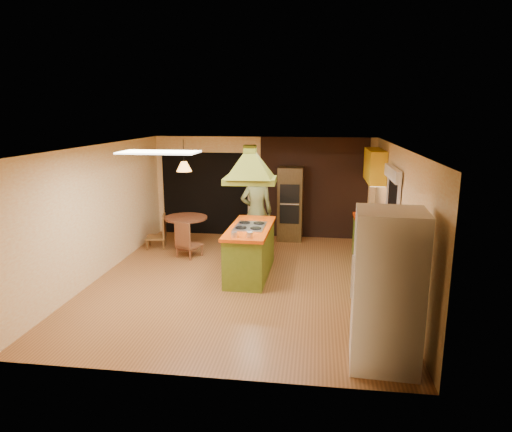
# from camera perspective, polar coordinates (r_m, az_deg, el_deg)

# --- Properties ---
(ground) EXTENTS (6.50, 6.50, 0.00)m
(ground) POSITION_cam_1_polar(r_m,az_deg,el_deg) (8.67, -1.64, -8.01)
(ground) COLOR #965D31
(ground) RESTS_ON ground
(room_walls) EXTENTS (5.50, 6.50, 6.50)m
(room_walls) POSITION_cam_1_polar(r_m,az_deg,el_deg) (8.31, -1.70, 0.07)
(room_walls) COLOR #FFE7B6
(room_walls) RESTS_ON ground
(ceiling_plane) EXTENTS (6.50, 6.50, 0.00)m
(ceiling_plane) POSITION_cam_1_polar(r_m,az_deg,el_deg) (8.13, -1.76, 8.70)
(ceiling_plane) COLOR silver
(ceiling_plane) RESTS_ON room_walls
(brick_panel) EXTENTS (2.64, 0.03, 2.50)m
(brick_panel) POSITION_cam_1_polar(r_m,az_deg,el_deg) (11.38, 7.20, 3.45)
(brick_panel) COLOR #381E14
(brick_panel) RESTS_ON ground
(nook_opening) EXTENTS (2.20, 0.03, 2.10)m
(nook_opening) POSITION_cam_1_polar(r_m,az_deg,el_deg) (11.75, -6.37, 2.79)
(nook_opening) COLOR black
(nook_opening) RESTS_ON ground
(right_counter) EXTENTS (0.62, 3.05, 0.92)m
(right_counter) POSITION_cam_1_polar(r_m,az_deg,el_deg) (9.06, 14.50, -4.42)
(right_counter) COLOR olive
(right_counter) RESTS_ON ground
(upper_cabinets) EXTENTS (0.34, 1.40, 0.70)m
(upper_cabinets) POSITION_cam_1_polar(r_m,az_deg,el_deg) (10.34, 14.62, 6.12)
(upper_cabinets) COLOR yellow
(upper_cabinets) RESTS_ON room_walls
(window_right) EXTENTS (0.12, 1.35, 1.06)m
(window_right) POSITION_cam_1_polar(r_m,az_deg,el_deg) (8.61, 16.77, 3.51)
(window_right) COLOR black
(window_right) RESTS_ON room_walls
(fluor_panel) EXTENTS (1.20, 0.60, 0.03)m
(fluor_panel) POSITION_cam_1_polar(r_m,az_deg,el_deg) (7.24, -12.04, 7.80)
(fluor_panel) COLOR white
(fluor_panel) RESTS_ON ceiling_plane
(kitchen_island) EXTENTS (0.81, 1.94, 0.98)m
(kitchen_island) POSITION_cam_1_polar(r_m,az_deg,el_deg) (8.80, -0.73, -4.33)
(kitchen_island) COLOR olive
(kitchen_island) RESTS_ON ground
(range_hood) EXTENTS (0.98, 0.72, 0.78)m
(range_hood) POSITION_cam_1_polar(r_m,az_deg,el_deg) (8.45, -0.77, 7.18)
(range_hood) COLOR olive
(range_hood) RESTS_ON ceiling_plane
(man) EXTENTS (0.78, 0.59, 1.92)m
(man) POSITION_cam_1_polar(r_m,az_deg,el_deg) (9.95, 0.08, 0.49)
(man) COLOR #50552D
(man) RESTS_ON ground
(refrigerator) EXTENTS (0.85, 0.81, 1.97)m
(refrigerator) POSITION_cam_1_polar(r_m,az_deg,el_deg) (5.81, 16.07, -8.88)
(refrigerator) COLOR white
(refrigerator) RESTS_ON ground
(wall_oven) EXTENTS (0.60, 0.60, 1.80)m
(wall_oven) POSITION_cam_1_polar(r_m,az_deg,el_deg) (11.18, 4.30, 1.53)
(wall_oven) COLOR #4D3618
(wall_oven) RESTS_ON ground
(dining_table) EXTENTS (0.98, 0.98, 0.74)m
(dining_table) POSITION_cam_1_polar(r_m,az_deg,el_deg) (10.66, -8.72, -1.26)
(dining_table) COLOR brown
(dining_table) RESTS_ON ground
(chair_left) EXTENTS (0.51, 0.51, 0.79)m
(chair_left) POSITION_cam_1_polar(r_m,az_deg,el_deg) (10.81, -12.42, -1.88)
(chair_left) COLOR brown
(chair_left) RESTS_ON ground
(chair_near) EXTENTS (0.60, 0.60, 0.81)m
(chair_near) POSITION_cam_1_polar(r_m,az_deg,el_deg) (10.02, -8.37, -2.82)
(chair_near) COLOR brown
(chair_near) RESTS_ON ground
(pendant_lamp) EXTENTS (0.36, 0.36, 0.22)m
(pendant_lamp) POSITION_cam_1_polar(r_m,az_deg,el_deg) (10.41, -8.98, 6.14)
(pendant_lamp) COLOR #FF9E3F
(pendant_lamp) RESTS_ON ceiling_plane
(canister_large) EXTENTS (0.14, 0.14, 0.20)m
(canister_large) POSITION_cam_1_polar(r_m,az_deg,el_deg) (9.81, 13.78, 0.29)
(canister_large) COLOR beige
(canister_large) RESTS_ON right_counter
(canister_medium) EXTENTS (0.16, 0.16, 0.19)m
(canister_medium) POSITION_cam_1_polar(r_m,az_deg,el_deg) (9.42, 14.03, -0.26)
(canister_medium) COLOR beige
(canister_medium) RESTS_ON right_counter
(canister_small) EXTENTS (0.17, 0.17, 0.18)m
(canister_small) POSITION_cam_1_polar(r_m,az_deg,el_deg) (9.64, 13.89, 0.00)
(canister_small) COLOR beige
(canister_small) RESTS_ON right_counter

